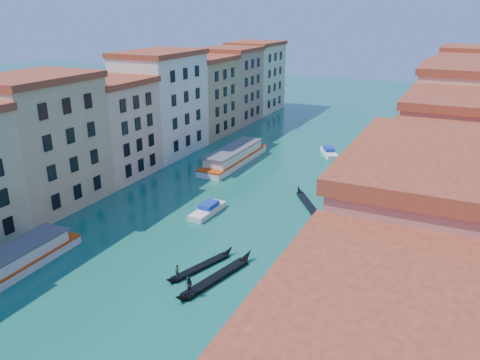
% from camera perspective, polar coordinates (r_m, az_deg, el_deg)
% --- Properties ---
extents(left_bank_palazzos, '(12.80, 128.40, 21.00)m').
position_cam_1_polar(left_bank_palazzos, '(94.46, -11.71, 8.06)').
color(left_bank_palazzos, tan).
rests_on(left_bank_palazzos, ground).
extents(right_bank_palazzos, '(12.80, 128.40, 21.00)m').
position_cam_1_polar(right_bank_palazzos, '(76.22, 24.61, 3.81)').
color(right_bank_palazzos, brown).
rests_on(right_bank_palazzos, ground).
extents(quay, '(4.00, 140.00, 1.00)m').
position_cam_1_polar(quay, '(79.46, 17.94, -1.75)').
color(quay, '#ABA08A').
rests_on(quay, ground).
extents(restaurant_awnings, '(3.20, 44.55, 3.12)m').
position_cam_1_polar(restaurant_awnings, '(41.72, 9.45, -18.38)').
color(restaurant_awnings, maroon).
rests_on(restaurant_awnings, ground).
extents(mooring_poles_right, '(1.44, 54.24, 3.20)m').
position_cam_1_polar(mooring_poles_right, '(47.88, 7.73, -15.11)').
color(mooring_poles_right, brown).
rests_on(mooring_poles_right, ground).
extents(vaporetto_near, '(4.78, 18.79, 2.78)m').
position_cam_1_polar(vaporetto_near, '(60.59, -26.29, -9.18)').
color(vaporetto_near, silver).
rests_on(vaporetto_near, ground).
extents(vaporetto_far, '(5.05, 21.30, 3.16)m').
position_cam_1_polar(vaporetto_far, '(92.48, -0.76, 2.91)').
color(vaporetto_far, silver).
rests_on(vaporetto_far, ground).
extents(gondola_fore, '(4.29, 10.52, 2.17)m').
position_cam_1_polar(gondola_fore, '(56.13, -4.81, -10.37)').
color(gondola_fore, black).
rests_on(gondola_fore, ground).
extents(gondola_right, '(4.18, 13.03, 2.63)m').
position_cam_1_polar(gondola_right, '(53.65, -3.15, -11.71)').
color(gondola_right, black).
rests_on(gondola_right, ground).
extents(gondola_far, '(7.58, 10.46, 1.71)m').
position_cam_1_polar(gondola_far, '(73.92, 8.21, -2.71)').
color(gondola_far, black).
rests_on(gondola_far, ground).
extents(motorboat_mid, '(2.55, 7.42, 1.52)m').
position_cam_1_polar(motorboat_mid, '(70.18, -3.95, -3.61)').
color(motorboat_mid, white).
rests_on(motorboat_mid, ground).
extents(motorboat_far, '(5.45, 7.39, 1.49)m').
position_cam_1_polar(motorboat_far, '(99.90, 10.82, 3.36)').
color(motorboat_far, white).
rests_on(motorboat_far, ground).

